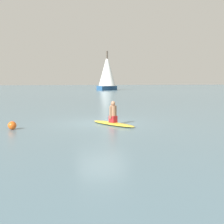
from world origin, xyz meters
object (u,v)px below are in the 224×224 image
(surfboard, at_px, (113,124))
(sailboat_far_left, at_px, (107,72))
(person_paddler, at_px, (113,113))
(buoy_marker, at_px, (12,125))

(surfboard, bearing_deg, sailboat_far_left, 137.91)
(person_paddler, xyz_separation_m, buoy_marker, (-4.77, 0.01, -0.43))
(surfboard, height_order, person_paddler, person_paddler)
(sailboat_far_left, relative_size, buoy_marker, 27.40)
(surfboard, relative_size, person_paddler, 2.71)
(surfboard, bearing_deg, buoy_marker, -116.70)
(surfboard, xyz_separation_m, person_paddler, (0.00, -0.00, 0.55))
(sailboat_far_left, height_order, buoy_marker, sailboat_far_left)
(surfboard, xyz_separation_m, buoy_marker, (-4.77, 0.01, 0.12))
(person_paddler, height_order, sailboat_far_left, sailboat_far_left)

